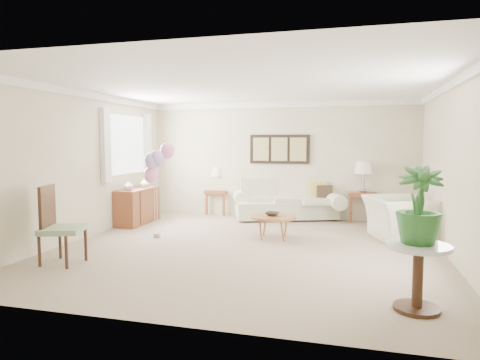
{
  "coord_description": "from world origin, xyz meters",
  "views": [
    {
      "loc": [
        1.61,
        -6.54,
        1.7
      ],
      "look_at": [
        -0.29,
        0.6,
        1.05
      ],
      "focal_mm": 32.0,
      "sensor_mm": 36.0,
      "label": 1
    }
  ],
  "objects_px": {
    "sofa": "(286,203)",
    "accent_chair": "(57,223)",
    "balloon_cluster": "(157,161)",
    "armchair": "(399,219)",
    "coffee_table": "(273,217)"
  },
  "relations": [
    {
      "from": "accent_chair",
      "to": "balloon_cluster",
      "type": "bearing_deg",
      "value": 71.13
    },
    {
      "from": "armchair",
      "to": "accent_chair",
      "type": "bearing_deg",
      "value": 102.44
    },
    {
      "from": "balloon_cluster",
      "to": "armchair",
      "type": "bearing_deg",
      "value": 12.63
    },
    {
      "from": "sofa",
      "to": "coffee_table",
      "type": "relative_size",
      "value": 3.31
    },
    {
      "from": "sofa",
      "to": "armchair",
      "type": "xyz_separation_m",
      "value": [
        2.24,
        -1.6,
        0.02
      ]
    },
    {
      "from": "sofa",
      "to": "armchair",
      "type": "bearing_deg",
      "value": -35.68
    },
    {
      "from": "accent_chair",
      "to": "balloon_cluster",
      "type": "relative_size",
      "value": 0.64
    },
    {
      "from": "sofa",
      "to": "armchair",
      "type": "relative_size",
      "value": 2.34
    },
    {
      "from": "coffee_table",
      "to": "armchair",
      "type": "xyz_separation_m",
      "value": [
        2.14,
        0.49,
        -0.0
      ]
    },
    {
      "from": "balloon_cluster",
      "to": "coffee_table",
      "type": "bearing_deg",
      "value": 12.5
    },
    {
      "from": "coffee_table",
      "to": "armchair",
      "type": "bearing_deg",
      "value": 12.75
    },
    {
      "from": "sofa",
      "to": "accent_chair",
      "type": "height_order",
      "value": "accent_chair"
    },
    {
      "from": "coffee_table",
      "to": "balloon_cluster",
      "type": "xyz_separation_m",
      "value": [
        -2.02,
        -0.45,
        0.99
      ]
    },
    {
      "from": "sofa",
      "to": "balloon_cluster",
      "type": "bearing_deg",
      "value": -127.19
    },
    {
      "from": "sofa",
      "to": "balloon_cluster",
      "type": "relative_size",
      "value": 1.58
    }
  ]
}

